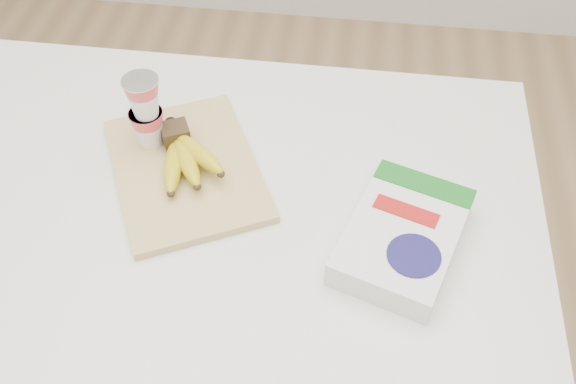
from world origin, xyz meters
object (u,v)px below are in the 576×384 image
object	(u,v)px
table	(208,335)
cutting_board	(186,169)
cereal_box	(403,236)
bananas	(185,156)
yogurt_stack	(145,110)

from	to	relation	value
table	cutting_board	world-z (taller)	cutting_board
cereal_box	bananas	bearing A→B (deg)	-178.92
cutting_board	cereal_box	world-z (taller)	cereal_box
table	cereal_box	world-z (taller)	cereal_box
cutting_board	cereal_box	distance (m)	0.40
cutting_board	yogurt_stack	world-z (taller)	yogurt_stack
table	cutting_board	size ratio (longest dim) A/B	3.71
cutting_board	cereal_box	size ratio (longest dim) A/B	1.17
cutting_board	table	bearing A→B (deg)	-107.50
table	cutting_board	distance (m)	0.47
table	yogurt_stack	size ratio (longest dim) A/B	8.36
yogurt_stack	cereal_box	bearing A→B (deg)	-19.70
yogurt_stack	cereal_box	world-z (taller)	yogurt_stack
table	yogurt_stack	world-z (taller)	yogurt_stack
table	yogurt_stack	distance (m)	0.57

